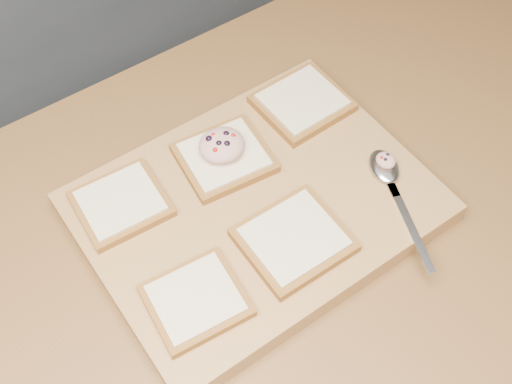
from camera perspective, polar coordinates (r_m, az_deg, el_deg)
island_counter at (r=1.28m, az=1.61°, el=-14.08°), size 2.00×0.80×0.90m
cutting_board at (r=0.88m, az=0.00°, el=-1.40°), size 0.45×0.34×0.04m
bread_far_left at (r=0.87m, az=-11.91°, el=-0.99°), size 0.12×0.11×0.02m
bread_far_center at (r=0.90m, az=-2.85°, el=3.10°), size 0.13×0.12×0.02m
bread_far_right at (r=0.96m, az=4.14°, el=7.94°), size 0.13×0.12×0.02m
bread_near_left at (r=0.78m, az=-5.37°, el=-9.54°), size 0.12×0.11×0.02m
bread_near_center at (r=0.82m, az=3.38°, el=-4.24°), size 0.13×0.12×0.02m
tuna_salad_dollop at (r=0.88m, az=-3.08°, el=4.21°), size 0.06×0.06×0.03m
spoon at (r=0.90m, az=11.64°, el=1.50°), size 0.09×0.19×0.01m
spoon_salad at (r=0.89m, az=11.46°, el=2.79°), size 0.03×0.03×0.02m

